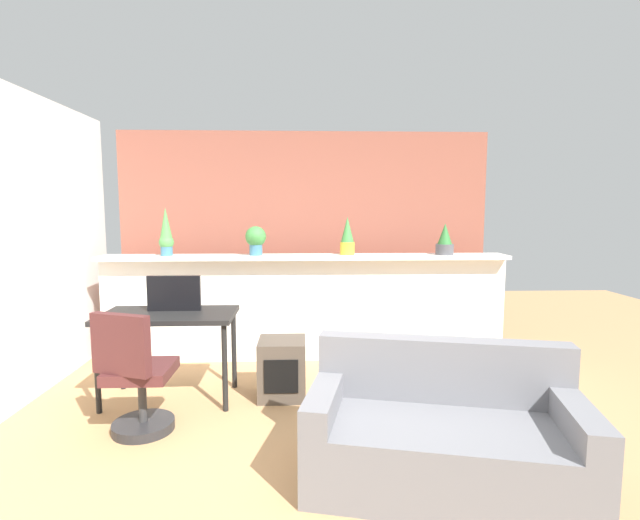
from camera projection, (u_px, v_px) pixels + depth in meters
ground_plane at (308, 456)px, 3.05m from camera, size 12.00×12.00×0.00m
divider_wall at (305, 309)px, 4.97m from camera, size 4.25×0.16×1.09m
plant_shelf at (305, 257)px, 4.87m from camera, size 4.25×0.35×0.04m
brick_wall_behind at (305, 240)px, 5.49m from camera, size 4.25×0.10×2.50m
potted_plant_0 at (166, 234)px, 4.78m from camera, size 0.15×0.15×0.50m
potted_plant_1 at (256, 239)px, 4.82m from camera, size 0.22×0.22×0.30m
potted_plant_2 at (347, 237)px, 4.88m from camera, size 0.15×0.15×0.40m
potted_plant_3 at (445, 241)px, 4.88m from camera, size 0.19×0.19×0.33m
desk at (169, 323)px, 3.89m from camera, size 1.10×0.60×0.75m
tv_monitor at (174, 293)px, 3.94m from camera, size 0.45×0.04×0.30m
office_chair at (136, 382)px, 3.31m from camera, size 0.50×0.51×0.91m
side_cube_shelf at (282, 368)px, 3.99m from camera, size 0.40×0.41×0.50m
couch at (443, 436)px, 2.74m from camera, size 1.69×1.09×0.80m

